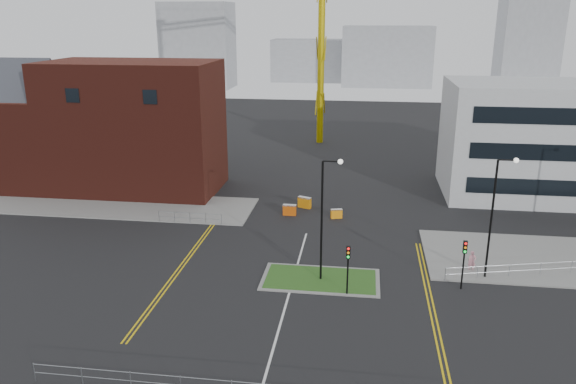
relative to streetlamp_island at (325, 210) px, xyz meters
name	(u,v)px	position (x,y,z in m)	size (l,w,h in m)	color
ground	(277,337)	(-2.22, -8.00, -5.41)	(200.00, 200.00, 0.00)	black
pavement_left	(117,205)	(-22.22, 14.00, -5.35)	(28.00, 8.00, 0.12)	slate
island_kerb	(321,279)	(-0.22, 0.00, -5.37)	(8.60, 4.60, 0.08)	slate
grass_island	(321,279)	(-0.22, 0.00, -5.35)	(8.00, 4.00, 0.12)	#23511B
brick_building	(109,128)	(-25.19, 20.00, 1.44)	(24.20, 10.07, 14.24)	#4C1A13
office_block	(568,141)	(23.79, 23.97, 0.59)	(25.00, 12.20, 12.00)	silver
streetlamp_island	(325,210)	(0.00, 0.00, 0.00)	(1.46, 0.36, 9.18)	black
streetlamp_right_near	(496,209)	(12.00, 2.00, 0.00)	(1.46, 0.36, 9.18)	black
traffic_light_island	(348,261)	(1.78, -2.02, -2.85)	(0.28, 0.33, 3.65)	black
traffic_light_right	(464,255)	(9.78, -0.02, -2.85)	(0.28, 0.33, 3.65)	black
railing_left	(190,216)	(-13.22, 10.00, -4.67)	(6.05, 0.05, 1.10)	gray
railing_right	(572,265)	(18.28, 3.50, -4.63)	(19.05, 5.05, 1.10)	gray
centre_line	(282,320)	(-2.22, -6.00, -5.41)	(0.15, 30.00, 0.01)	silver
yellow_left_a	(184,260)	(-11.22, 2.00, -5.41)	(0.12, 24.00, 0.01)	gold
yellow_left_b	(188,260)	(-10.92, 2.00, -5.41)	(0.12, 24.00, 0.01)	gold
yellow_right_a	(428,300)	(7.28, -2.00, -5.41)	(0.12, 20.00, 0.01)	gold
yellow_right_b	(432,300)	(7.58, -2.00, -5.41)	(0.12, 20.00, 0.01)	gold
skyline_a	(198,46)	(-42.22, 112.00, 5.59)	(18.00, 12.00, 22.00)	gray
skyline_b	(387,56)	(7.78, 122.00, 2.59)	(24.00, 12.00, 16.00)	gray
skyline_c	(529,35)	(42.78, 117.00, 8.59)	(14.00, 12.00, 28.00)	gray
skyline_d	(324,60)	(-10.22, 132.00, 0.59)	(30.00, 12.00, 12.00)	gray
pedestrian	(472,261)	(10.98, 3.05, -4.60)	(0.59, 0.39, 1.63)	pink
barrier_left	(290,209)	(-4.36, 13.61, -4.83)	(1.28, 0.43, 1.07)	#C74D0B
barrier_mid	(336,213)	(0.20, 13.36, -4.92)	(1.14, 0.65, 0.91)	orange
barrier_right	(304,202)	(-3.16, 16.00, -4.80)	(1.41, 0.92, 1.13)	orange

